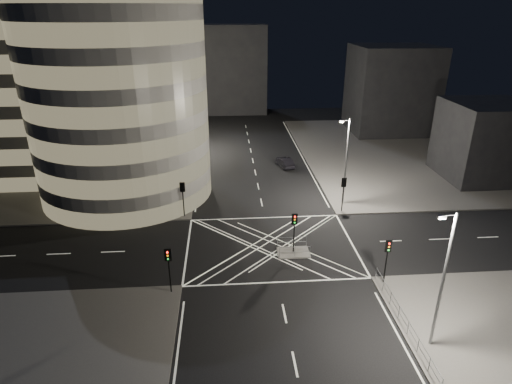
{
  "coord_description": "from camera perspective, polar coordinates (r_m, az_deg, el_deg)",
  "views": [
    {
      "loc": [
        -4.1,
        -35.74,
        21.35
      ],
      "look_at": [
        -0.93,
        6.29,
        3.0
      ],
      "focal_mm": 30.0,
      "sensor_mm": 36.0,
      "label": 1
    }
  ],
  "objects": [
    {
      "name": "central_island",
      "position": [
        40.77,
        4.99,
        -8.03
      ],
      "size": [
        3.0,
        2.0,
        0.15
      ],
      "primitive_type": "cube",
      "color": "slate",
      "rests_on": "ground"
    },
    {
      "name": "railing_island_south",
      "position": [
        39.68,
        5.22,
        -7.94
      ],
      "size": [
        2.8,
        0.06,
        1.1
      ],
      "primitive_type": "cube",
      "color": "slate",
      "rests_on": "central_island"
    },
    {
      "name": "street_lamp_right_near",
      "position": [
        30.09,
        23.63,
        -10.41
      ],
      "size": [
        1.25,
        0.25,
        10.0
      ],
      "color": "slate",
      "rests_on": "sidewalk_near_right"
    },
    {
      "name": "railing_near_right",
      "position": [
        33.71,
        19.05,
        -15.79
      ],
      "size": [
        0.06,
        11.7,
        1.1
      ],
      "primitive_type": "cube",
      "color": "slate",
      "rests_on": "sidewalk_near_right"
    },
    {
      "name": "tree_e",
      "position": [
        71.01,
        -9.49,
        9.66
      ],
      "size": [
        4.17,
        4.17,
        6.96
      ],
      "color": "black",
      "rests_on": "sidewalk_far_left"
    },
    {
      "name": "building_right_near",
      "position": [
        64.04,
        28.22,
        6.06
      ],
      "size": [
        10.0,
        10.0,
        10.0
      ],
      "primitive_type": "cube",
      "color": "black",
      "rests_on": "sidewalk_far_right"
    },
    {
      "name": "street_lamp_left_near",
      "position": [
        50.57,
        -10.18,
        4.93
      ],
      "size": [
        1.25,
        0.25,
        10.0
      ],
      "color": "slate",
      "rests_on": "sidewalk_far_left"
    },
    {
      "name": "traffic_signal_fl",
      "position": [
        46.6,
        -9.74,
        -0.14
      ],
      "size": [
        0.55,
        0.22,
        4.0
      ],
      "color": "black",
      "rests_on": "sidewalk_far_left"
    },
    {
      "name": "tree_b",
      "position": [
        53.86,
        -10.95,
        4.81
      ],
      "size": [
        4.44,
        4.44,
        6.87
      ],
      "color": "black",
      "rests_on": "sidewalk_far_left"
    },
    {
      "name": "sedan",
      "position": [
        61.95,
        3.89,
        4.0
      ],
      "size": [
        2.39,
        4.46,
        1.4
      ],
      "primitive_type": "imported",
      "rotation": [
        0.0,
        0.0,
        3.37
      ],
      "color": "black",
      "rests_on": "ground"
    },
    {
      "name": "street_lamp_right_far",
      "position": [
        49.34,
        11.89,
        4.32
      ],
      "size": [
        1.25,
        0.25,
        10.0
      ],
      "color": "slate",
      "rests_on": "sidewalk_far_right"
    },
    {
      "name": "office_block_rear",
      "position": [
        80.42,
        -17.77,
        15.18
      ],
      "size": [
        24.0,
        16.0,
        22.0
      ],
      "primitive_type": "cube",
      "color": "gray",
      "rests_on": "sidewalk_far_left"
    },
    {
      "name": "railing_island_north",
      "position": [
        41.21,
        4.82,
        -6.64
      ],
      "size": [
        2.8,
        0.06,
        1.1
      ],
      "primitive_type": "cube",
      "color": "slate",
      "rests_on": "central_island"
    },
    {
      "name": "building_right_far",
      "position": [
        82.64,
        17.58,
        12.93
      ],
      "size": [
        14.0,
        12.0,
        15.0
      ],
      "primitive_type": "cube",
      "color": "black",
      "rests_on": "sidewalk_far_right"
    },
    {
      "name": "traffic_signal_nl",
      "position": [
        34.63,
        -11.58,
        -9.18
      ],
      "size": [
        0.55,
        0.22,
        4.0
      ],
      "color": "black",
      "rests_on": "sidewalk_near_left"
    },
    {
      "name": "tree_d",
      "position": [
        65.15,
        -9.92,
        8.64
      ],
      "size": [
        4.9,
        4.9,
        7.67
      ],
      "color": "black",
      "rests_on": "sidewalk_far_left"
    },
    {
      "name": "traffic_signal_nr",
      "position": [
        36.65,
        17.12,
        -7.83
      ],
      "size": [
        0.55,
        0.22,
        4.0
      ],
      "color": "black",
      "rests_on": "sidewalk_near_right"
    },
    {
      "name": "office_tower_curved",
      "position": [
        57.62,
        -21.64,
        13.26
      ],
      "size": [
        30.0,
        29.0,
        27.2
      ],
      "color": "gray",
      "rests_on": "sidewalk_far_left"
    },
    {
      "name": "building_far_end",
      "position": [
        94.55,
        -4.38,
        15.96
      ],
      "size": [
        18.0,
        8.0,
        18.0
      ],
      "primitive_type": "cube",
      "color": "black",
      "rests_on": "ground"
    },
    {
      "name": "tree_c",
      "position": [
        59.46,
        -10.39,
        6.93
      ],
      "size": [
        4.12,
        4.12,
        6.98
      ],
      "color": "black",
      "rests_on": "sidewalk_far_left"
    },
    {
      "name": "traffic_signal_island",
      "position": [
        39.36,
        5.13,
        -4.5
      ],
      "size": [
        0.55,
        0.22,
        4.0
      ],
      "color": "black",
      "rests_on": "central_island"
    },
    {
      "name": "traffic_signal_fr",
      "position": [
        48.12,
        11.59,
        0.5
      ],
      "size": [
        0.55,
        0.22,
        4.0
      ],
      "color": "black",
      "rests_on": "sidewalk_far_right"
    },
    {
      "name": "sidewalk_far_left",
      "position": [
        70.77,
        -24.73,
        3.83
      ],
      "size": [
        42.0,
        42.0,
        0.15
      ],
      "primitive_type": "cube",
      "color": "#54514E",
      "rests_on": "ground"
    },
    {
      "name": "sidewalk_far_right",
      "position": [
        74.05,
        22.55,
        5.0
      ],
      "size": [
        42.0,
        42.0,
        0.15
      ],
      "primitive_type": "cube",
      "color": "#54514E",
      "rests_on": "ground"
    },
    {
      "name": "ground",
      "position": [
        41.83,
        1.93,
        -7.18
      ],
      "size": [
        120.0,
        120.0,
        0.0
      ],
      "primitive_type": "plane",
      "color": "black",
      "rests_on": "ground"
    },
    {
      "name": "tree_a",
      "position": [
        48.41,
        -11.62,
        2.03
      ],
      "size": [
        3.91,
        3.91,
        6.11
      ],
      "color": "black",
      "rests_on": "sidewalk_far_left"
    },
    {
      "name": "street_lamp_left_far",
      "position": [
        67.82,
        -8.83,
        9.77
      ],
      "size": [
        1.25,
        0.25,
        10.0
      ],
      "color": "slate",
      "rests_on": "sidewalk_far_left"
    }
  ]
}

